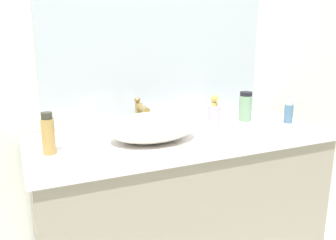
# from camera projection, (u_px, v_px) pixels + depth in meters

# --- Properties ---
(bathroom_wall_rear) EXTENTS (6.00, 0.06, 2.60)m
(bathroom_wall_rear) POSITION_uv_depth(u_px,v_px,m) (142.00, 42.00, 1.83)
(bathroom_wall_rear) COLOR silver
(bathroom_wall_rear) RESTS_ON ground
(vanity_counter) EXTENTS (1.41, 0.58, 0.89)m
(vanity_counter) POSITION_uv_depth(u_px,v_px,m) (182.00, 219.00, 1.78)
(vanity_counter) COLOR gray
(vanity_counter) RESTS_ON ground
(wall_mirror_panel) EXTENTS (1.20, 0.01, 0.94)m
(wall_mirror_panel) POSITION_uv_depth(u_px,v_px,m) (159.00, 30.00, 1.81)
(wall_mirror_panel) COLOR #B2BCC6
(wall_mirror_panel) RESTS_ON vanity_counter
(sink_basin) EXTENTS (0.39, 0.28, 0.12)m
(sink_basin) POSITION_uv_depth(u_px,v_px,m) (152.00, 127.00, 1.55)
(sink_basin) COLOR silver
(sink_basin) RESTS_ON vanity_counter
(faucet) EXTENTS (0.03, 0.15, 0.16)m
(faucet) POSITION_uv_depth(u_px,v_px,m) (140.00, 113.00, 1.68)
(faucet) COLOR olive
(faucet) RESTS_ON vanity_counter
(soap_dispenser) EXTENTS (0.06, 0.06, 0.18)m
(soap_dispenser) POSITION_uv_depth(u_px,v_px,m) (214.00, 116.00, 1.71)
(soap_dispenser) COLOR #C2AFCF
(soap_dispenser) RESTS_ON vanity_counter
(lotion_bottle) EXTENTS (0.04, 0.04, 0.12)m
(lotion_bottle) POSITION_uv_depth(u_px,v_px,m) (289.00, 112.00, 1.86)
(lotion_bottle) COLOR #496E8F
(lotion_bottle) RESTS_ON vanity_counter
(perfume_bottle) EXTENTS (0.07, 0.07, 0.16)m
(perfume_bottle) POSITION_uv_depth(u_px,v_px,m) (245.00, 106.00, 1.89)
(perfume_bottle) COLOR gray
(perfume_bottle) RESTS_ON vanity_counter
(spray_can) EXTENTS (0.05, 0.05, 0.17)m
(spray_can) POSITION_uv_depth(u_px,v_px,m) (48.00, 134.00, 1.38)
(spray_can) COLOR #B48D49
(spray_can) RESTS_ON vanity_counter
(candle_jar) EXTENTS (0.05, 0.05, 0.03)m
(candle_jar) POSITION_uv_depth(u_px,v_px,m) (85.00, 141.00, 1.52)
(candle_jar) COLOR silver
(candle_jar) RESTS_ON vanity_counter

